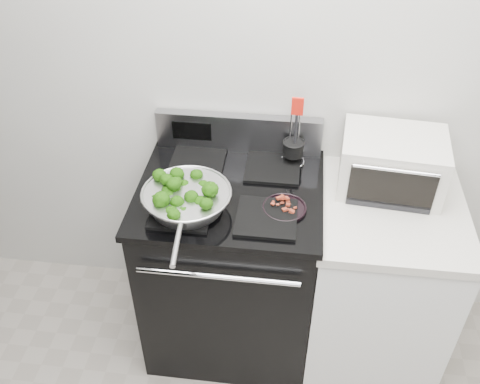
% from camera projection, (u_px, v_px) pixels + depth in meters
% --- Properties ---
extents(back_wall, '(4.00, 0.02, 2.70)m').
position_uv_depth(back_wall, '(310.00, 71.00, 2.25)').
color(back_wall, silver).
rests_on(back_wall, ground).
extents(gas_range, '(0.79, 0.69, 1.13)m').
position_uv_depth(gas_range, '(231.00, 264.00, 2.56)').
color(gas_range, black).
rests_on(gas_range, floor).
extents(counter, '(0.62, 0.68, 0.92)m').
position_uv_depth(counter, '(375.00, 282.00, 2.51)').
color(counter, white).
rests_on(counter, floor).
extents(skillet, '(0.36, 0.58, 0.08)m').
position_uv_depth(skillet, '(187.00, 199.00, 2.13)').
color(skillet, silver).
rests_on(skillet, gas_range).
extents(broccoli_pile, '(0.29, 0.29, 0.10)m').
position_uv_depth(broccoli_pile, '(186.00, 194.00, 2.12)').
color(broccoli_pile, black).
rests_on(broccoli_pile, skillet).
extents(bacon_plate, '(0.18, 0.18, 0.04)m').
position_uv_depth(bacon_plate, '(285.00, 206.00, 2.15)').
color(bacon_plate, black).
rests_on(bacon_plate, gas_range).
extents(utensil_holder, '(0.11, 0.11, 0.34)m').
position_uv_depth(utensil_holder, '(293.00, 151.00, 2.38)').
color(utensil_holder, silver).
rests_on(utensil_holder, gas_range).
extents(toaster_oven, '(0.45, 0.36, 0.24)m').
position_uv_depth(toaster_oven, '(392.00, 163.00, 2.26)').
color(toaster_oven, silver).
rests_on(toaster_oven, counter).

